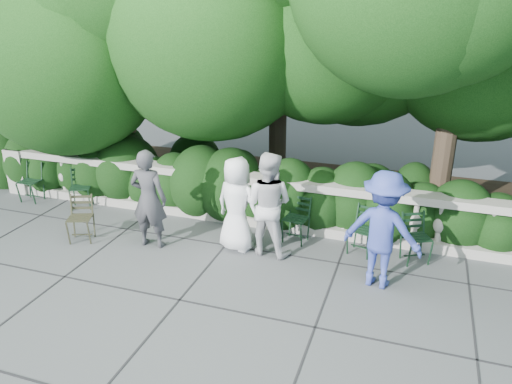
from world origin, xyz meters
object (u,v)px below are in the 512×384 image
(person_businessman, at_px, (237,204))
(person_woman_grey, at_px, (149,199))
(person_older_blue, at_px, (383,230))
(chair_f, at_px, (417,266))
(chair_b, at_px, (82,210))
(chair_e, at_px, (292,245))
(person_casual_man, at_px, (268,204))
(chair_weathered, at_px, (81,244))
(chair_c, at_px, (357,257))
(chair_a, at_px, (29,203))

(person_businessman, relative_size, person_woman_grey, 0.94)
(person_businessman, height_order, person_older_blue, person_older_blue)
(chair_f, xyz_separation_m, person_woman_grey, (-4.47, -0.73, 0.88))
(chair_b, relative_size, chair_f, 1.00)
(chair_f, bearing_deg, person_older_blue, -154.32)
(chair_e, bearing_deg, person_woman_grey, -152.27)
(person_casual_man, bearing_deg, chair_e, -126.39)
(chair_weathered, bearing_deg, chair_c, -7.55)
(chair_e, bearing_deg, person_casual_man, -122.35)
(chair_a, relative_size, chair_f, 1.00)
(chair_e, distance_m, person_older_blue, 1.98)
(chair_c, xyz_separation_m, chair_f, (0.98, 0.01, 0.00))
(chair_a, bearing_deg, chair_weathered, -30.56)
(chair_b, height_order, person_businessman, person_businessman)
(person_businessman, bearing_deg, person_older_blue, -174.60)
(chair_b, distance_m, chair_f, 6.62)
(chair_b, distance_m, person_businessman, 3.74)
(chair_a, xyz_separation_m, person_businessman, (4.92, -0.46, 0.83))
(chair_c, bearing_deg, chair_f, 15.85)
(chair_e, bearing_deg, chair_b, -172.10)
(chair_a, height_order, chair_f, same)
(chair_b, distance_m, chair_weathered, 1.58)
(person_businessman, distance_m, person_casual_man, 0.54)
(chair_c, height_order, chair_weathered, same)
(chair_c, xyz_separation_m, person_older_blue, (0.41, -0.74, 0.91))
(chair_e, height_order, person_older_blue, person_older_blue)
(chair_a, height_order, chair_e, same)
(chair_e, height_order, chair_weathered, same)
(chair_weathered, distance_m, person_casual_man, 3.44)
(person_woman_grey, height_order, person_older_blue, person_older_blue)
(chair_a, height_order, chair_weathered, same)
(chair_c, relative_size, chair_e, 1.00)
(person_businessman, bearing_deg, person_casual_man, -161.64)
(chair_a, relative_size, chair_e, 1.00)
(chair_c, xyz_separation_m, person_businessman, (-2.02, -0.35, 0.83))
(person_businessman, height_order, person_casual_man, person_casual_man)
(chair_a, xyz_separation_m, person_casual_man, (5.45, -0.42, 0.89))
(chair_c, bearing_deg, chair_weathered, -151.24)
(chair_e, xyz_separation_m, chair_f, (2.13, -0.06, 0.00))
(chair_a, distance_m, person_woman_grey, 3.65)
(chair_a, bearing_deg, person_older_blue, -8.42)
(chair_weathered, height_order, person_businessman, person_businessman)
(chair_f, xyz_separation_m, person_businessman, (-3.00, -0.35, 0.83))
(chair_a, bearing_deg, person_businessman, -7.13)
(chair_weathered, xyz_separation_m, person_woman_grey, (1.22, 0.39, 0.88))
(chair_a, distance_m, chair_f, 7.92)
(chair_c, xyz_separation_m, person_woman_grey, (-3.49, -0.72, 0.88))
(chair_a, relative_size, chair_b, 1.00)
(chair_a, distance_m, person_businessman, 5.01)
(chair_f, bearing_deg, person_businessman, 159.76)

